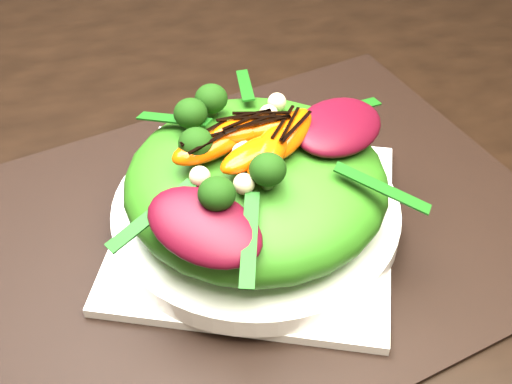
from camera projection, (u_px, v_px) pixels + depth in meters
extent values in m
cube|color=black|center=(317.00, 114.00, 0.78)|extent=(1.60, 0.90, 0.75)
cube|color=black|center=(256.00, 228.00, 0.62)|extent=(0.59, 0.49, 0.00)
cube|color=white|center=(256.00, 223.00, 0.61)|extent=(0.31, 0.31, 0.01)
cylinder|color=white|center=(256.00, 212.00, 0.60)|extent=(0.33, 0.33, 0.02)
ellipsoid|color=#2F6E14|center=(256.00, 182.00, 0.58)|extent=(0.25, 0.25, 0.08)
ellipsoid|color=#420713|center=(339.00, 127.00, 0.57)|extent=(0.11, 0.10, 0.02)
ellipsoid|color=#CD3F03|center=(242.00, 118.00, 0.57)|extent=(0.07, 0.05, 0.02)
sphere|color=#0C3509|center=(180.00, 134.00, 0.54)|extent=(0.05, 0.05, 0.04)
sphere|color=#F2EDAA|center=(311.00, 169.00, 0.53)|extent=(0.02, 0.02, 0.02)
cube|color=black|center=(242.00, 109.00, 0.56)|extent=(0.04, 0.02, 0.00)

